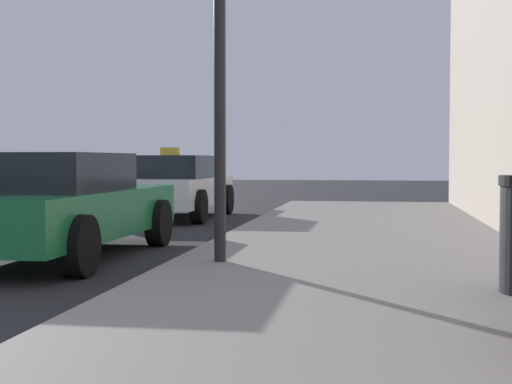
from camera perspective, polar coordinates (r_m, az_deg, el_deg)
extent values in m
cylinder|color=black|center=(7.67, -2.79, 10.32)|extent=(0.12, 0.12, 4.17)
cube|color=#196638|center=(9.34, -15.15, -1.56)|extent=(1.78, 4.34, 0.55)
cube|color=black|center=(9.12, -15.74, 1.49)|extent=(1.57, 1.95, 0.45)
cylinder|color=black|center=(10.99, -16.40, -2.15)|extent=(0.22, 0.64, 0.64)
cylinder|color=black|center=(10.35, -7.45, -2.35)|extent=(0.22, 0.64, 0.64)
cylinder|color=black|center=(7.74, -13.34, -4.04)|extent=(0.22, 0.64, 0.64)
cube|color=white|center=(15.23, -6.38, 0.06)|extent=(1.70, 4.04, 0.55)
cube|color=black|center=(15.02, -6.59, 1.93)|extent=(1.50, 1.82, 0.45)
cube|color=yellow|center=(15.02, -6.60, 3.10)|extent=(0.36, 0.14, 0.16)
cylinder|color=black|center=(16.72, -8.00, -0.50)|extent=(0.22, 0.64, 0.64)
cylinder|color=black|center=(16.30, -2.27, -0.56)|extent=(0.22, 0.64, 0.64)
cylinder|color=black|center=(14.28, -11.06, -1.04)|extent=(0.22, 0.64, 0.64)
cylinder|color=black|center=(13.78, -4.40, -1.13)|extent=(0.22, 0.64, 0.64)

